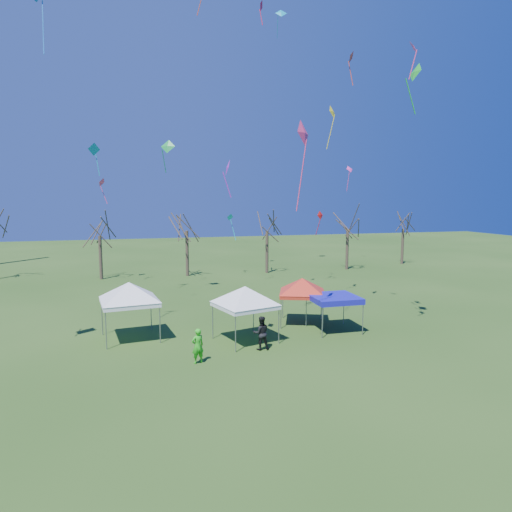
{
  "coord_description": "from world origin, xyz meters",
  "views": [
    {
      "loc": [
        -7.84,
        -21.92,
        7.92
      ],
      "look_at": [
        -0.97,
        3.0,
        4.63
      ],
      "focal_mm": 32.0,
      "sensor_mm": 36.0,
      "label": 1
    }
  ],
  "objects_px": {
    "tree_2": "(186,214)",
    "person_dark": "(261,333)",
    "tree_4": "(348,215)",
    "tent_white_mid": "(245,290)",
    "tree_1": "(99,220)",
    "tent_blue": "(334,299)",
    "tent_red": "(302,281)",
    "tree_5": "(404,216)",
    "tent_white_west": "(129,286)",
    "tree_3": "(267,216)",
    "person_green": "(198,346)"
  },
  "relations": [
    {
      "from": "tree_5",
      "to": "tent_red",
      "type": "xyz_separation_m",
      "value": [
        -21.27,
        -21.59,
        -3.0
      ]
    },
    {
      "from": "tent_white_mid",
      "to": "tree_4",
      "type": "bearing_deg",
      "value": 51.97
    },
    {
      "from": "tree_3",
      "to": "tent_white_west",
      "type": "relative_size",
      "value": 1.87
    },
    {
      "from": "person_green",
      "to": "tree_2",
      "type": "bearing_deg",
      "value": -114.54
    },
    {
      "from": "tent_blue",
      "to": "person_green",
      "type": "distance_m",
      "value": 9.31
    },
    {
      "from": "tree_4",
      "to": "person_dark",
      "type": "bearing_deg",
      "value": -125.36
    },
    {
      "from": "tree_5",
      "to": "tent_white_west",
      "type": "xyz_separation_m",
      "value": [
        -31.76,
        -21.97,
        -2.69
      ]
    },
    {
      "from": "tent_white_mid",
      "to": "tree_1",
      "type": "bearing_deg",
      "value": 111.36
    },
    {
      "from": "tree_4",
      "to": "tent_red",
      "type": "distance_m",
      "value": 23.64
    },
    {
      "from": "tree_5",
      "to": "person_dark",
      "type": "height_order",
      "value": "tree_5"
    },
    {
      "from": "person_green",
      "to": "person_dark",
      "type": "bearing_deg",
      "value": 178.76
    },
    {
      "from": "tree_3",
      "to": "tent_red",
      "type": "xyz_separation_m",
      "value": [
        -3.58,
        -19.57,
        -3.34
      ]
    },
    {
      "from": "tree_2",
      "to": "tent_white_west",
      "type": "bearing_deg",
      "value": -105.63
    },
    {
      "from": "tree_2",
      "to": "tree_3",
      "type": "height_order",
      "value": "tree_2"
    },
    {
      "from": "tent_red",
      "to": "tent_blue",
      "type": "xyz_separation_m",
      "value": [
        1.28,
        -1.94,
        -0.77
      ]
    },
    {
      "from": "tree_2",
      "to": "tent_white_mid",
      "type": "distance_m",
      "value": 22.68
    },
    {
      "from": "tent_white_mid",
      "to": "person_green",
      "type": "height_order",
      "value": "tent_white_mid"
    },
    {
      "from": "tree_4",
      "to": "person_dark",
      "type": "height_order",
      "value": "tree_4"
    },
    {
      "from": "tree_1",
      "to": "tree_5",
      "type": "distance_m",
      "value": 34.52
    },
    {
      "from": "tree_1",
      "to": "person_green",
      "type": "bearing_deg",
      "value": -77.03
    },
    {
      "from": "tree_2",
      "to": "tree_5",
      "type": "distance_m",
      "value": 26.15
    },
    {
      "from": "tree_3",
      "to": "tent_red",
      "type": "relative_size",
      "value": 2.21
    },
    {
      "from": "tree_4",
      "to": "tent_white_west",
      "type": "bearing_deg",
      "value": -139.61
    },
    {
      "from": "tree_1",
      "to": "person_green",
      "type": "height_order",
      "value": "tree_1"
    },
    {
      "from": "person_green",
      "to": "tent_red",
      "type": "bearing_deg",
      "value": -163.43
    },
    {
      "from": "tent_red",
      "to": "tree_3",
      "type": "bearing_deg",
      "value": 79.62
    },
    {
      "from": "tree_2",
      "to": "person_green",
      "type": "distance_m",
      "value": 25.83
    },
    {
      "from": "tree_4",
      "to": "tent_white_mid",
      "type": "xyz_separation_m",
      "value": [
        -17.24,
        -22.05,
        -3.16
      ]
    },
    {
      "from": "tent_blue",
      "to": "tent_red",
      "type": "bearing_deg",
      "value": 123.45
    },
    {
      "from": "tree_2",
      "to": "tent_white_west",
      "type": "distance_m",
      "value": 21.31
    },
    {
      "from": "tent_red",
      "to": "tent_blue",
      "type": "bearing_deg",
      "value": -56.55
    },
    {
      "from": "tree_1",
      "to": "person_dark",
      "type": "relative_size",
      "value": 4.21
    },
    {
      "from": "tree_5",
      "to": "person_green",
      "type": "distance_m",
      "value": 39.53
    },
    {
      "from": "tree_1",
      "to": "tree_4",
      "type": "height_order",
      "value": "tree_4"
    },
    {
      "from": "tree_5",
      "to": "tent_blue",
      "type": "distance_m",
      "value": 31.11
    },
    {
      "from": "tree_2",
      "to": "tree_4",
      "type": "bearing_deg",
      "value": -1.22
    },
    {
      "from": "tree_1",
      "to": "tent_red",
      "type": "height_order",
      "value": "tree_1"
    },
    {
      "from": "tent_blue",
      "to": "tree_1",
      "type": "bearing_deg",
      "value": 123.24
    },
    {
      "from": "tree_2",
      "to": "tree_4",
      "type": "height_order",
      "value": "tree_2"
    },
    {
      "from": "tent_white_mid",
      "to": "tent_blue",
      "type": "relative_size",
      "value": 1.43
    },
    {
      "from": "tent_blue",
      "to": "person_dark",
      "type": "height_order",
      "value": "tent_blue"
    },
    {
      "from": "tent_blue",
      "to": "person_green",
      "type": "bearing_deg",
      "value": -159.23
    },
    {
      "from": "person_green",
      "to": "tree_1",
      "type": "bearing_deg",
      "value": -95.78
    },
    {
      "from": "person_green",
      "to": "tree_4",
      "type": "bearing_deg",
      "value": -148.07
    },
    {
      "from": "tree_4",
      "to": "tree_3",
      "type": "bearing_deg",
      "value": 179.74
    },
    {
      "from": "tree_1",
      "to": "tent_white_west",
      "type": "height_order",
      "value": "tree_1"
    },
    {
      "from": "tent_white_mid",
      "to": "tent_blue",
      "type": "distance_m",
      "value": 5.72
    },
    {
      "from": "tree_1",
      "to": "tree_2",
      "type": "distance_m",
      "value": 8.42
    },
    {
      "from": "person_dark",
      "to": "tent_white_mid",
      "type": "bearing_deg",
      "value": -69.03
    },
    {
      "from": "tree_2",
      "to": "person_dark",
      "type": "height_order",
      "value": "tree_2"
    }
  ]
}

